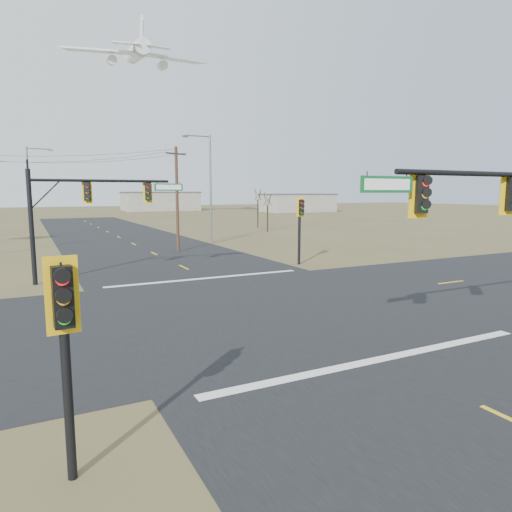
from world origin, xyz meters
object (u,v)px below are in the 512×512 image
Objects in this scene: utility_pole_near at (177,198)px; bare_tree_c at (268,199)px; pedestal_signal_ne at (300,216)px; pedestal_signal_sw at (64,318)px; streetlight_c at (31,187)px; streetlight_a at (208,182)px; bare_tree_d at (258,194)px; mast_arm_near at (511,209)px; mast_arm_far at (91,201)px.

utility_pole_near reaches higher than bare_tree_c.
pedestal_signal_sw is at bearing -110.26° from pedestal_signal_ne.
streetlight_a is at bearing -31.34° from streetlight_c.
bare_tree_d is (29.78, 2.28, -0.87)m from streetlight_c.
pedestal_signal_ne is 0.89× the size of bare_tree_c.
pedestal_signal_sw is 0.46× the size of utility_pole_near.
pedestal_signal_sw is at bearing -149.47° from mast_arm_near.
streetlight_a is (5.14, 5.85, 1.44)m from utility_pole_near.
mast_arm_far reaches higher than bare_tree_d.
pedestal_signal_ne is at bearing 19.71° from mast_arm_far.
bare_tree_d is (13.70, 15.64, -1.28)m from streetlight_a.
streetlight_a is 20.83m from bare_tree_d.
bare_tree_c is (11.43, 8.42, -1.89)m from streetlight_a.
pedestal_signal_ne is at bearing -112.23° from bare_tree_d.
streetlight_a is (16.49, 36.06, 3.10)m from pedestal_signal_sw.
bare_tree_d is (16.58, 50.35, 0.24)m from mast_arm_near.
bare_tree_d is (13.31, 32.56, 1.39)m from pedestal_signal_ne.
bare_tree_c is at bearing 96.51° from mast_arm_near.
pedestal_signal_sw is (-13.61, -1.35, -1.57)m from mast_arm_near.
bare_tree_c is 7.59m from bare_tree_d.
mast_arm_near is at bearing -108.36° from bare_tree_c.
pedestal_signal_ne is 27.66m from bare_tree_c.
streetlight_a is 1.07× the size of streetlight_c.
pedestal_signal_sw is at bearing -133.58° from streetlight_a.
streetlight_c reaches higher than mast_arm_near.
pedestal_signal_ne is at bearing -53.07° from streetlight_c.
mast_arm_far is (-10.62, 18.47, 0.04)m from mast_arm_near.
bare_tree_d is at bearing 29.77° from streetlight_a.
utility_pole_near is at bearing 137.68° from pedestal_signal_ne.
pedestal_signal_sw is 0.76× the size of bare_tree_c.
bare_tree_d is at bearing 72.06° from mast_arm_far.
utility_pole_near reaches higher than bare_tree_d.
utility_pole_near is (8.36, 10.39, 0.04)m from mast_arm_far.
bare_tree_c reaches higher than pedestal_signal_ne.
bare_tree_c is (24.93, 24.66, -0.41)m from mast_arm_far.
streetlight_a is at bearing 112.49° from pedestal_signal_ne.
utility_pole_near reaches higher than mast_arm_far.
bare_tree_c is at bearing 17.36° from streetlight_a.
bare_tree_c is at bearing 40.72° from utility_pole_near.
utility_pole_near is 1.66× the size of bare_tree_c.
streetlight_c is (-13.20, 48.07, 1.11)m from mast_arm_near.
mast_arm_far is 1.84× the size of pedestal_signal_ne.
streetlight_a reaches higher than streetlight_c.
pedestal_signal_ne is 0.44× the size of streetlight_a.
utility_pole_near is 0.88× the size of streetlight_c.
streetlight_c reaches higher than utility_pole_near.
utility_pole_near reaches higher than mast_arm_near.
utility_pole_near is 21.87m from bare_tree_c.
bare_tree_c is (16.57, 14.26, -0.45)m from utility_pole_near.
mast_arm_near reaches higher than bare_tree_c.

